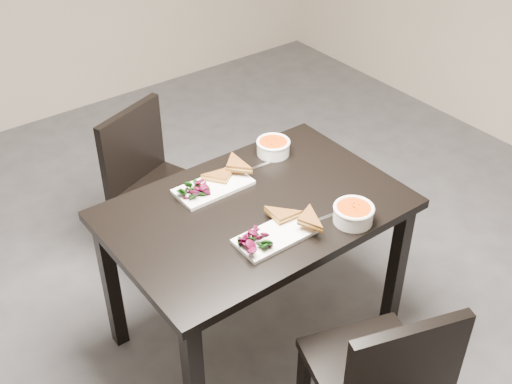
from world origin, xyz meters
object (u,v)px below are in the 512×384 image
chair_near (382,377)px  plate_far (213,187)px  soup_bowl_near (354,213)px  chair_far (152,180)px  table (256,225)px  soup_bowl_far (273,146)px  plate_near (275,236)px

chair_near → plate_far: chair_near is taller
soup_bowl_near → chair_far: bearing=106.8°
table → plate_far: 0.24m
plate_far → soup_bowl_far: soup_bowl_far is taller
chair_near → plate_near: bearing=110.9°
chair_far → soup_bowl_far: 0.70m
chair_near → soup_bowl_near: 0.63m
plate_near → soup_bowl_near: bearing=-18.8°
table → chair_far: bearing=95.9°
plate_near → soup_bowl_far: 0.60m
soup_bowl_near → plate_far: bearing=121.5°
table → soup_bowl_far: (0.30, 0.27, 0.14)m
soup_bowl_far → plate_far: bearing=-170.2°
chair_far → plate_near: size_ratio=2.71×
plate_far → plate_near: bearing=-88.8°
table → plate_far: bearing=108.9°
table → soup_bowl_far: bearing=41.9°
table → chair_far: size_ratio=1.41×
table → soup_bowl_near: 0.42m
soup_bowl_near → soup_bowl_far: size_ratio=1.05×
plate_near → soup_bowl_far: size_ratio=2.02×
chair_near → plate_near: (-0.03, 0.58, 0.27)m
plate_near → chair_far: bearing=91.0°
soup_bowl_far → soup_bowl_near: bearing=-95.5°
soup_bowl_far → chair_near: bearing=-107.6°
chair_near → soup_bowl_near: chair_near is taller
plate_near → plate_far: size_ratio=0.96×
chair_near → soup_bowl_near: bearing=77.4°
table → chair_near: size_ratio=1.41×
soup_bowl_near → plate_far: (-0.32, 0.52, -0.03)m
table → plate_far: plate_far is taller
chair_near → soup_bowl_far: chair_near is taller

